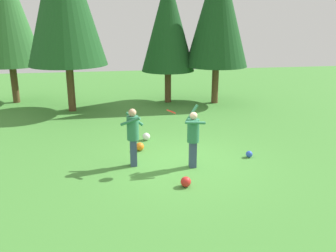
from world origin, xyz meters
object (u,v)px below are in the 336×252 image
Objects in this scene: ball_white at (146,137)px; tree_far_left at (5,8)px; tree_right at (218,9)px; person_thrower at (193,135)px; ball_red at (186,182)px; tree_center at (168,23)px; ball_orange at (140,147)px; ball_blue at (249,154)px; frisbee at (171,112)px; person_catcher at (133,132)px.

tree_far_left is (-5.92, 7.09, 4.47)m from ball_white.
person_thrower is at bearing -110.92° from tree_right.
ball_red is 10.49m from tree_center.
ball_white is (-0.60, 3.82, -0.00)m from ball_red.
ball_white is at bearing -127.58° from tree_right.
tree_right reaches higher than ball_white.
person_thrower is 12.47m from tree_far_left.
ball_white is at bearing 72.30° from ball_orange.
ball_red is at bearing -59.14° from tree_far_left.
ball_blue is 8.77m from tree_right.
frisbee is 3.03m from ball_blue.
frisbee is 1.33× the size of ball_red.
ball_white is 1.30× the size of ball_blue.
tree_far_left reaches higher than person_thrower.
frisbee reaches higher than ball_orange.
person_catcher reaches higher than ball_white.
ball_blue is 13.60m from tree_far_left.
ball_red is 13.47m from tree_far_left.
ball_orange is 2.96m from ball_red.
ball_orange is 8.89m from tree_right.
tree_right reaches higher than person_catcher.
tree_center reaches higher than person_thrower.
ball_white is 10.26m from tree_far_left.
person_thrower is 0.95m from frisbee.
ball_orange is at bearing -55.35° from tree_far_left.
person_thrower is at bearing 0.87° from frisbee.
tree_center is (2.38, 8.09, 2.91)m from person_catcher.
person_thrower is at bearing -48.70° from ball_orange.
ball_white is 8.03m from tree_right.
frisbee reaches higher than ball_red.
ball_orange reaches higher than ball_red.
tree_right is at bearing 65.18° from frisbee.
person_catcher is 2.20m from ball_red.
tree_far_left is 10.16m from tree_right.
tree_far_left is at bearing 133.88° from ball_blue.
person_catcher is at bearing -105.45° from ball_white.
ball_blue is at bearing -81.49° from tree_center.
tree_center reaches higher than ball_white.
tree_right is at bearing -111.78° from person_thrower.
tree_right is at bearing 69.08° from ball_red.
ball_red is (0.92, -2.81, -0.00)m from ball_orange.
tree_far_left is 1.01× the size of tree_right.
ball_orange is at bearing 160.75° from ball_blue.
ball_blue is (2.55, 0.44, -1.58)m from frisbee.
person_thrower is 9.19m from tree_right.
ball_red is at bearing -71.86° from ball_orange.
tree_center is at bearing 98.51° from ball_blue.
tree_right reaches higher than ball_orange.
tree_far_left is at bearing 129.86° from ball_white.
person_thrower is at bearing 69.09° from ball_red.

